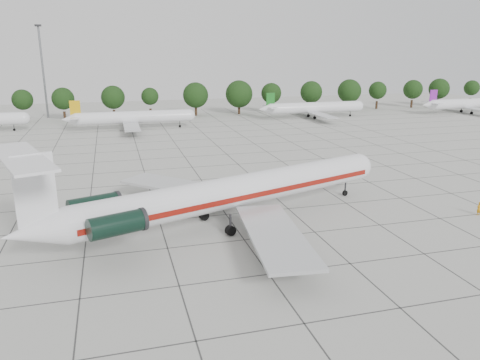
{
  "coord_description": "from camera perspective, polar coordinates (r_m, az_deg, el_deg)",
  "views": [
    {
      "loc": [
        -12.48,
        -51.61,
        19.41
      ],
      "look_at": [
        2.41,
        2.4,
        3.5
      ],
      "focal_mm": 35.0,
      "sensor_mm": 36.0,
      "label": 1
    }
  ],
  "objects": [
    {
      "name": "bg_airliner_c",
      "position": [
        118.22,
        -12.9,
        7.44
      ],
      "size": [
        28.24,
        27.2,
        7.4
      ],
      "color": "silver",
      "rests_on": "ground"
    },
    {
      "name": "floodlight_mast",
      "position": [
        144.76,
        -22.93,
        12.62
      ],
      "size": [
        1.6,
        1.6,
        25.45
      ],
      "color": "slate",
      "rests_on": "ground"
    },
    {
      "name": "tree_line",
      "position": [
        137.27,
        -15.22,
        9.7
      ],
      "size": [
        249.86,
        8.44,
        10.22
      ],
      "color": "#332114",
      "rests_on": "ground"
    },
    {
      "name": "ground",
      "position": [
        56.53,
        -1.71,
        -4.23
      ],
      "size": [
        260.0,
        260.0,
        0.0
      ],
      "primitive_type": "plane",
      "color": "#B1B2AA",
      "rests_on": "ground"
    },
    {
      "name": "bg_airliner_e",
      "position": [
        160.36,
        26.2,
        8.35
      ],
      "size": [
        28.24,
        27.2,
        7.4
      ],
      "color": "silver",
      "rests_on": "ground"
    },
    {
      "name": "bg_airliner_d",
      "position": [
        136.05,
        9.06,
        8.69
      ],
      "size": [
        28.24,
        27.2,
        7.4
      ],
      "color": "silver",
      "rests_on": "ground"
    },
    {
      "name": "ground_crew",
      "position": [
        62.96,
        27.1,
        -3.11
      ],
      "size": [
        0.67,
        0.5,
        1.67
      ],
      "primitive_type": "imported",
      "rotation": [
        0.0,
        0.0,
        3.32
      ],
      "color": "#BA780A",
      "rests_on": "ground"
    },
    {
      "name": "main_airliner",
      "position": [
        51.77,
        -2.28,
        -1.7
      ],
      "size": [
        44.85,
        34.17,
        10.78
      ],
      "rotation": [
        0.0,
        0.0,
        0.33
      ],
      "color": "silver",
      "rests_on": "ground"
    },
    {
      "name": "apron_joints",
      "position": [
        70.49,
        -4.61,
        -0.18
      ],
      "size": [
        170.0,
        170.0,
        0.02
      ],
      "primitive_type": "cube",
      "color": "#383838",
      "rests_on": "ground"
    }
  ]
}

